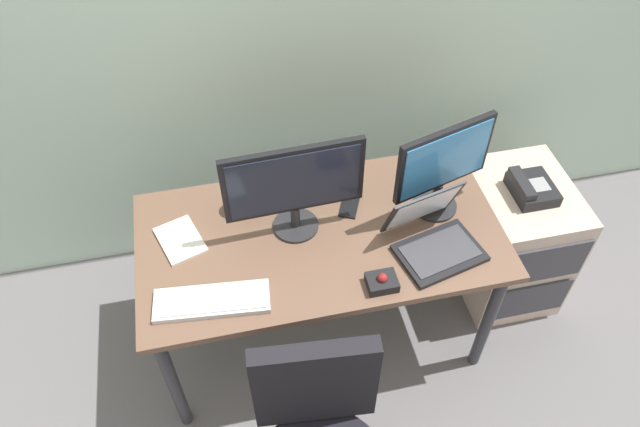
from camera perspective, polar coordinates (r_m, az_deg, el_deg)
ground_plane at (r=2.94m, az=0.00°, el=-10.85°), size 8.00×8.00×0.00m
desk at (r=2.42m, az=0.00°, el=-3.12°), size 1.43×0.74×0.71m
file_cabinet at (r=2.98m, az=17.63°, el=-2.31°), size 0.42×0.53×0.65m
desk_phone at (r=2.72m, az=19.32°, el=2.27°), size 0.17×0.20×0.09m
monitor_main at (r=2.22m, az=-2.47°, el=2.69°), size 0.53×0.18×0.41m
monitor_side at (r=2.34m, az=11.57°, el=4.53°), size 0.41×0.18×0.41m
keyboard at (r=2.19m, az=-10.19°, el=-8.12°), size 0.42×0.18×0.03m
laptop at (r=2.33m, az=10.67°, el=-2.11°), size 0.37×0.36×0.23m
trackball_mouse at (r=2.21m, az=5.88°, el=-6.43°), size 0.11×0.09×0.07m
coffee_mug at (r=2.43m, az=-7.40°, el=1.40°), size 0.10×0.09×0.12m
paper_notepad at (r=2.40m, az=-13.07°, el=-2.45°), size 0.21×0.24×0.01m
cell_phone at (r=2.46m, az=2.84°, el=0.84°), size 0.12×0.16×0.01m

